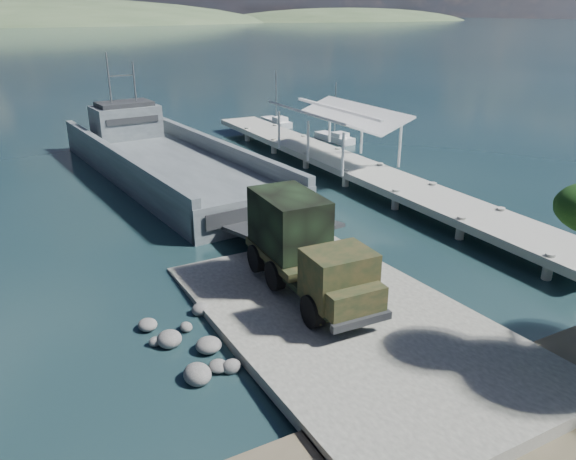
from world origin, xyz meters
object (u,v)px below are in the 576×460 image
object	(u,v)px
pier	(343,155)
sailboat_far	(277,122)
landing_craft	(169,168)
sailboat_near	(335,138)
soldier	(324,312)
military_truck	(304,248)

from	to	relation	value
pier	sailboat_far	bearing A→B (deg)	77.09
pier	sailboat_far	size ratio (longest dim) A/B	6.90
landing_craft	sailboat_near	distance (m)	19.59
pier	landing_craft	xyz separation A→B (m)	(-12.74, 5.82, -0.79)
soldier	sailboat_far	world-z (taller)	sailboat_far
military_truck	sailboat_far	size ratio (longest dim) A/B	1.41
military_truck	sailboat_far	world-z (taller)	sailboat_far
soldier	sailboat_near	xyz separation A→B (m)	(20.66, 31.10, -1.08)
pier	soldier	size ratio (longest dim) A/B	24.43
sailboat_near	soldier	bearing A→B (deg)	-129.11
pier	sailboat_far	distance (m)	21.68
soldier	military_truck	bearing A→B (deg)	59.56
military_truck	soldier	xyz separation A→B (m)	(-1.20, -3.66, -1.15)
landing_craft	sailboat_far	distance (m)	23.29
sailboat_near	pier	bearing A→B (deg)	-125.48
pier	sailboat_far	xyz separation A→B (m)	(4.83, 21.09, -1.26)
sailboat_far	soldier	bearing A→B (deg)	-114.37
military_truck	sailboat_far	xyz separation A→B (m)	(18.09, 37.77, -2.21)
landing_craft	sailboat_far	bearing A→B (deg)	35.78
soldier	sailboat_near	distance (m)	37.35
landing_craft	military_truck	size ratio (longest dim) A/B	3.77
sailboat_near	sailboat_far	size ratio (longest dim) A/B	0.95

